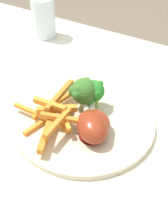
% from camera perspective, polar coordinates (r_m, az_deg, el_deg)
% --- Properties ---
extents(dining_table, '(1.13, 0.87, 0.72)m').
position_cam_1_polar(dining_table, '(0.71, -4.64, -8.19)').
color(dining_table, silver).
rests_on(dining_table, ground_plane).
extents(dinner_plate, '(0.29, 0.29, 0.01)m').
position_cam_1_polar(dinner_plate, '(0.63, -0.00, -1.78)').
color(dinner_plate, beige).
rests_on(dinner_plate, dining_table).
extents(broccoli_floret_front, '(0.05, 0.05, 0.06)m').
position_cam_1_polar(broccoli_floret_front, '(0.63, 1.86, 3.61)').
color(broccoli_floret_front, '#7EA049').
rests_on(broccoli_floret_front, dinner_plate).
extents(broccoli_floret_middle, '(0.06, 0.06, 0.07)m').
position_cam_1_polar(broccoli_floret_middle, '(0.63, -0.16, 3.85)').
color(broccoli_floret_middle, '#8C9F48').
rests_on(broccoli_floret_middle, dinner_plate).
extents(broccoli_floret_back, '(0.04, 0.05, 0.06)m').
position_cam_1_polar(broccoli_floret_back, '(0.63, 0.63, 3.28)').
color(broccoli_floret_back, '#73A95B').
rests_on(broccoli_floret_back, dinner_plate).
extents(carrot_fries_pile, '(0.17, 0.19, 0.04)m').
position_cam_1_polar(carrot_fries_pile, '(0.61, -5.64, -0.42)').
color(carrot_fries_pile, orange).
rests_on(carrot_fries_pile, dinner_plate).
extents(chicken_drumstick_near, '(0.12, 0.12, 0.05)m').
position_cam_1_polar(chicken_drumstick_near, '(0.58, 1.64, -2.31)').
color(chicken_drumstick_near, '#5E1A0D').
rests_on(chicken_drumstick_near, dinner_plate).
extents(chicken_drumstick_far, '(0.10, 0.11, 0.04)m').
position_cam_1_polar(chicken_drumstick_far, '(0.59, 2.04, -1.93)').
color(chicken_drumstick_far, '#611A0E').
rests_on(chicken_drumstick_far, dinner_plate).
extents(water_glass, '(0.07, 0.07, 0.12)m').
position_cam_1_polar(water_glass, '(0.94, -7.45, 16.93)').
color(water_glass, silver).
rests_on(water_glass, dining_table).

